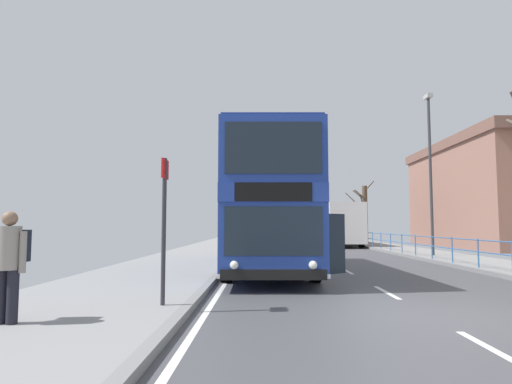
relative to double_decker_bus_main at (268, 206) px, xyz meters
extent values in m
cube|color=#47474C|center=(2.75, -7.38, -2.28)|extent=(8.40, 140.00, 0.06)
cube|color=silver|center=(2.75, -9.58, -2.25)|extent=(0.12, 2.00, 0.00)
cube|color=silver|center=(2.75, -4.78, -2.25)|extent=(0.12, 2.00, 0.00)
cube|color=silver|center=(2.75, 0.02, -2.25)|extent=(0.12, 2.00, 0.00)
cube|color=silver|center=(2.75, 4.82, -2.25)|extent=(0.12, 2.00, 0.00)
cube|color=silver|center=(2.75, 9.62, -2.25)|extent=(0.12, 2.00, 0.00)
cube|color=silver|center=(2.75, 14.42, -2.25)|extent=(0.12, 2.00, 0.00)
cube|color=silver|center=(2.75, 19.22, -2.25)|extent=(0.12, 2.00, 0.00)
cube|color=silver|center=(2.75, 24.02, -2.25)|extent=(0.12, 2.00, 0.00)
cube|color=silver|center=(2.75, 28.82, -2.25)|extent=(0.12, 2.00, 0.00)
cube|color=silver|center=(2.75, 33.62, -2.25)|extent=(0.12, 2.00, 0.00)
cube|color=silver|center=(2.75, 38.42, -2.25)|extent=(0.12, 2.00, 0.00)
cube|color=silver|center=(2.75, 43.22, -2.25)|extent=(0.12, 2.00, 0.00)
cube|color=silver|center=(-1.20, -7.38, -2.25)|extent=(0.12, 133.00, 0.00)
cube|color=gray|center=(-1.55, -7.38, -2.18)|extent=(0.20, 140.00, 0.14)
cube|color=gray|center=(-3.65, -7.38, -2.18)|extent=(4.00, 140.00, 0.14)
cube|color=navy|center=(0.00, 0.02, -1.01)|extent=(2.73, 10.35, 1.78)
cube|color=navy|center=(0.00, 0.02, 0.11)|extent=(2.74, 10.40, 0.46)
cube|color=navy|center=(0.00, 0.02, 1.15)|extent=(2.73, 10.35, 1.62)
cube|color=navy|center=(0.00, 0.02, 2.00)|extent=(2.65, 10.04, 0.08)
cube|color=#19232D|center=(0.07, -5.16, -0.80)|extent=(2.28, 0.06, 1.14)
cube|color=black|center=(0.07, -5.16, 0.11)|extent=(1.81, 0.05, 0.45)
cube|color=#19232D|center=(0.07, -5.16, 1.15)|extent=(2.28, 0.06, 1.23)
cube|color=black|center=(0.07, -5.16, -1.80)|extent=(2.46, 0.11, 0.24)
cube|color=silver|center=(0.00, 0.02, -1.84)|extent=(2.75, 10.40, 0.10)
cube|color=#19232D|center=(1.30, 0.29, -0.76)|extent=(0.13, 8.04, 0.92)
cube|color=#19232D|center=(1.30, 0.03, 1.23)|extent=(0.15, 9.28, 0.97)
cube|color=#19232D|center=(-1.31, 0.26, -0.76)|extent=(0.13, 8.04, 0.92)
cube|color=#19232D|center=(-1.31, 0.00, 1.23)|extent=(0.15, 9.28, 0.97)
sphere|color=white|center=(0.97, -5.16, -1.58)|extent=(0.20, 0.20, 0.20)
sphere|color=white|center=(-0.84, -5.18, -1.58)|extent=(0.20, 0.20, 0.20)
cube|color=#19232D|center=(1.63, -4.07, -1.14)|extent=(0.67, 0.50, 1.53)
cube|color=black|center=(1.28, -3.77, -1.14)|extent=(0.11, 0.90, 1.53)
cylinder|color=black|center=(1.28, -2.92, -1.73)|extent=(0.31, 1.04, 1.04)
cylinder|color=black|center=(-1.21, -2.96, -1.73)|extent=(0.31, 1.04, 1.04)
cylinder|color=black|center=(1.20, 3.29, -1.73)|extent=(0.31, 1.04, 1.04)
cylinder|color=black|center=(-1.29, 3.25, -1.73)|extent=(0.31, 1.04, 1.04)
cube|color=white|center=(5.65, 19.31, -0.50)|extent=(2.63, 10.65, 2.86)
cube|color=#19232D|center=(4.38, 19.33, -0.10)|extent=(0.11, 9.04, 1.37)
cube|color=#19232D|center=(6.93, 19.30, -0.10)|extent=(0.11, 9.04, 1.37)
cube|color=#19232D|center=(5.70, 24.64, -0.22)|extent=(2.17, 0.05, 1.71)
cylinder|color=black|center=(4.47, 22.64, -1.77)|extent=(0.29, 0.96, 0.96)
cylinder|color=black|center=(6.90, 22.62, -1.77)|extent=(0.29, 0.96, 0.96)
cylinder|color=black|center=(4.40, 15.81, -1.77)|extent=(0.29, 0.96, 0.96)
cylinder|color=black|center=(6.83, 15.79, -1.77)|extent=(0.29, 0.96, 0.96)
cylinder|color=#386BA8|center=(7.20, -2.22, -1.62)|extent=(0.05, 0.05, 0.99)
cylinder|color=#386BA8|center=(7.20, -0.19, -1.62)|extent=(0.05, 0.05, 0.99)
cylinder|color=#386BA8|center=(7.20, 1.83, -1.62)|extent=(0.05, 0.05, 0.99)
cylinder|color=#386BA8|center=(7.20, 3.86, -1.62)|extent=(0.05, 0.05, 0.99)
cylinder|color=#386BA8|center=(7.20, 5.89, -1.62)|extent=(0.05, 0.05, 0.99)
cylinder|color=#386BA8|center=(7.20, 7.92, -1.62)|extent=(0.05, 0.05, 0.99)
cylinder|color=#386BA8|center=(7.20, 9.95, -1.62)|extent=(0.05, 0.05, 0.99)
cylinder|color=#386BA8|center=(7.20, 11.98, -1.62)|extent=(0.05, 0.05, 0.99)
cylinder|color=#386BA8|center=(7.20, 14.00, -1.62)|extent=(0.05, 0.05, 0.99)
cylinder|color=#386BA8|center=(7.20, 16.03, -1.62)|extent=(0.05, 0.05, 0.99)
cylinder|color=#386BA8|center=(7.20, 18.06, -1.62)|extent=(0.05, 0.05, 0.99)
cylinder|color=#386BA8|center=(7.20, 20.09, -1.62)|extent=(0.05, 0.05, 0.99)
cylinder|color=#386BA8|center=(7.20, 22.12, -1.62)|extent=(0.05, 0.05, 0.99)
cylinder|color=#386BA8|center=(7.20, 5.89, -1.17)|extent=(0.04, 32.45, 0.04)
cylinder|color=#386BA8|center=(7.20, 5.89, -1.57)|extent=(0.04, 32.45, 0.04)
cylinder|color=black|center=(-3.85, -8.81, -1.70)|extent=(0.17, 0.17, 0.82)
cylinder|color=black|center=(-4.04, -8.80, -1.70)|extent=(0.17, 0.17, 0.82)
cylinder|color=gray|center=(-3.95, -8.80, -1.00)|extent=(0.35, 0.35, 0.64)
cylinder|color=gray|center=(-3.73, -8.81, -1.06)|extent=(0.10, 0.10, 0.61)
sphere|color=#84664C|center=(-3.95, -8.80, -0.57)|extent=(0.23, 0.23, 0.22)
cube|color=black|center=(-3.94, -8.54, -0.98)|extent=(0.29, 0.19, 0.49)
cylinder|color=#2D2D33|center=(-1.99, -7.27, -0.77)|extent=(0.08, 0.08, 2.68)
cube|color=red|center=(-1.99, -7.25, 0.37)|extent=(0.04, 0.44, 0.36)
cylinder|color=#38383D|center=(8.13, 6.14, 1.78)|extent=(0.14, 0.14, 7.77)
cube|color=#B2B2AD|center=(8.13, 6.14, 5.78)|extent=(0.28, 0.60, 0.20)
cylinder|color=#4C3D2D|center=(8.34, 20.87, 0.26)|extent=(0.43, 0.43, 4.75)
cylinder|color=#4C3D2D|center=(7.87, 21.24, 0.96)|extent=(1.01, 0.80, 0.68)
cylinder|color=#4C3D2D|center=(7.56, 20.97, 1.29)|extent=(1.62, 0.29, 1.60)
cylinder|color=#4C3D2D|center=(7.85, 20.49, 1.90)|extent=(1.08, 0.87, 0.75)
cylinder|color=#4C3D2D|center=(8.07, 20.56, 1.22)|extent=(0.65, 0.73, 1.36)
cylinder|color=#4C3D2D|center=(8.52, 21.37, 1.38)|extent=(0.46, 1.06, 0.73)
cylinder|color=#4C3D2D|center=(7.86, 20.89, 1.85)|extent=(1.01, 0.11, 0.88)
cylinder|color=#4C3D2D|center=(8.55, 20.23, 2.53)|extent=(0.52, 1.36, 0.79)
cube|color=#936656|center=(17.15, 16.76, 1.31)|extent=(8.01, 14.70, 7.13)
cube|color=brown|center=(17.15, 16.76, 5.23)|extent=(8.33, 15.29, 0.70)
camera|label=1|loc=(-0.18, -15.18, -0.68)|focal=30.30mm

